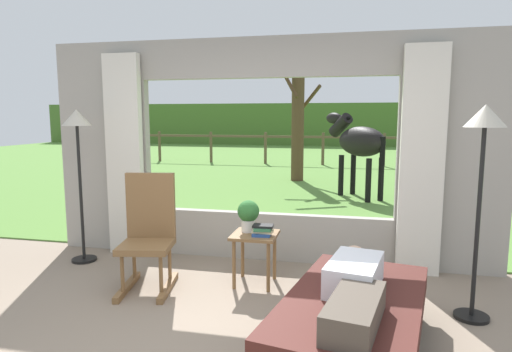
% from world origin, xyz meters
% --- Properties ---
extents(back_wall_with_window, '(5.20, 0.12, 2.55)m').
position_xyz_m(back_wall_with_window, '(0.00, 2.26, 1.25)').
color(back_wall_with_window, '#9E998E').
rests_on(back_wall_with_window, ground_plane).
extents(curtain_panel_left, '(0.44, 0.10, 2.40)m').
position_xyz_m(curtain_panel_left, '(-1.69, 2.12, 1.20)').
color(curtain_panel_left, silver).
rests_on(curtain_panel_left, ground_plane).
extents(curtain_panel_right, '(0.44, 0.10, 2.40)m').
position_xyz_m(curtain_panel_right, '(1.69, 2.12, 1.20)').
color(curtain_panel_right, silver).
rests_on(curtain_panel_right, ground_plane).
extents(outdoor_pasture_lawn, '(36.00, 21.68, 0.02)m').
position_xyz_m(outdoor_pasture_lawn, '(0.00, 13.16, 0.01)').
color(outdoor_pasture_lawn, '#568438').
rests_on(outdoor_pasture_lawn, ground_plane).
extents(distant_hill_ridge, '(36.00, 2.00, 2.40)m').
position_xyz_m(distant_hill_ridge, '(0.00, 23.00, 1.20)').
color(distant_hill_ridge, '#476C2B').
rests_on(distant_hill_ridge, ground_plane).
extents(recliner_sofa, '(1.21, 1.84, 0.42)m').
position_xyz_m(recliner_sofa, '(1.03, 0.35, 0.22)').
color(recliner_sofa, black).
rests_on(recliner_sofa, ground_plane).
extents(reclining_person, '(0.45, 1.43, 0.22)m').
position_xyz_m(reclining_person, '(1.03, 0.30, 0.52)').
color(reclining_person, silver).
rests_on(reclining_person, recliner_sofa).
extents(rocking_chair, '(0.58, 0.75, 1.12)m').
position_xyz_m(rocking_chair, '(-0.94, 1.19, 0.55)').
color(rocking_chair, brown).
rests_on(rocking_chair, ground_plane).
extents(side_table, '(0.44, 0.44, 0.52)m').
position_xyz_m(side_table, '(0.06, 1.46, 0.43)').
color(side_table, brown).
rests_on(side_table, ground_plane).
extents(potted_plant, '(0.22, 0.22, 0.32)m').
position_xyz_m(potted_plant, '(-0.02, 1.52, 0.70)').
color(potted_plant, silver).
rests_on(potted_plant, side_table).
extents(book_stack, '(0.21, 0.17, 0.11)m').
position_xyz_m(book_stack, '(0.15, 1.40, 0.57)').
color(book_stack, '#23478C').
rests_on(book_stack, side_table).
extents(floor_lamp_left, '(0.32, 0.32, 1.75)m').
position_xyz_m(floor_lamp_left, '(-2.04, 1.72, 1.41)').
color(floor_lamp_left, black).
rests_on(floor_lamp_left, ground_plane).
extents(floor_lamp_right, '(0.32, 0.32, 1.77)m').
position_xyz_m(floor_lamp_right, '(2.00, 1.12, 1.43)').
color(floor_lamp_right, black).
rests_on(floor_lamp_right, ground_plane).
extents(horse, '(1.43, 1.61, 1.73)m').
position_xyz_m(horse, '(1.10, 6.44, 1.16)').
color(horse, black).
rests_on(horse, outdoor_pasture_lawn).
extents(pasture_tree, '(1.51, 1.68, 3.72)m').
position_xyz_m(pasture_tree, '(-0.42, 8.53, 1.69)').
color(pasture_tree, '#4C3823').
rests_on(pasture_tree, outdoor_pasture_lawn).
extents(pasture_fence_line, '(16.10, 0.10, 1.10)m').
position_xyz_m(pasture_fence_line, '(0.00, 12.36, 0.74)').
color(pasture_fence_line, brown).
rests_on(pasture_fence_line, outdoor_pasture_lawn).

